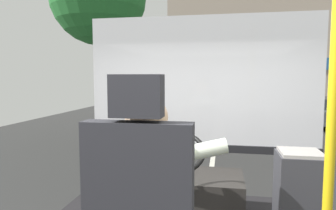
# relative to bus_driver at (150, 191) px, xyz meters

# --- Properties ---
(ground) EXTENTS (18.00, 44.00, 0.06)m
(ground) POSITION_rel_bus_driver_xyz_m (0.12, 9.03, -1.54)
(ground) COLOR #2E2E2E
(bus_driver) EXTENTS (0.80, 0.59, 0.76)m
(bus_driver) POSITION_rel_bus_driver_xyz_m (0.00, 0.00, 0.00)
(bus_driver) COLOR #282833
(bus_driver) RESTS_ON driver_seat
(steering_console) EXTENTS (1.10, 1.00, 0.86)m
(steering_console) POSITION_rel_bus_driver_xyz_m (-0.00, 1.21, -0.49)
(steering_console) COLOR #282623
(steering_console) RESTS_ON bus_floor
(handrail_pole) EXTENTS (0.04, 0.04, 2.15)m
(handrail_pole) POSITION_rel_bus_driver_xyz_m (0.83, -0.01, 0.36)
(handrail_pole) COLOR gold
(handrail_pole) RESTS_ON bus_floor
(windshield_panel) EXTENTS (2.50, 0.08, 1.48)m
(windshield_panel) POSITION_rel_bus_driver_xyz_m (0.12, 1.85, 0.33)
(windshield_panel) COLOR silver
(shop_building) EXTENTS (13.72, 4.16, 7.52)m
(shop_building) POSITION_rel_bus_driver_xyz_m (4.20, 16.80, 2.25)
(shop_building) COLOR gray
(shop_building) RESTS_ON ground
(parked_car_charcoal) EXTENTS (1.91, 4.02, 1.22)m
(parked_car_charcoal) POSITION_rel_bus_driver_xyz_m (4.69, 12.52, -0.89)
(parked_car_charcoal) COLOR #474C51
(parked_car_charcoal) RESTS_ON ground
(parked_car_green) EXTENTS (2.02, 4.01, 1.23)m
(parked_car_green) POSITION_rel_bus_driver_xyz_m (4.67, 17.80, -0.88)
(parked_car_green) COLOR #195633
(parked_car_green) RESTS_ON ground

